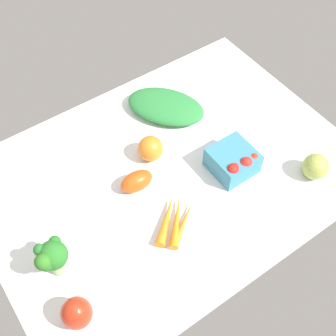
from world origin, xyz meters
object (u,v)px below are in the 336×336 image
Objects in this scene: broccoli_head at (52,257)px; berry_basket at (233,161)px; heirloom_tomato_orange at (150,149)px; bell_pepper_red at (77,313)px; heirloom_tomato_green at (315,167)px; roma_tomato at (137,181)px; leafy_greens_clump at (166,106)px; carrot_bunch at (174,220)px.

broccoli_head reaches higher than berry_basket.
bell_pepper_red is (-39.64, -30.08, 0.63)cm from heirloom_tomato_orange.
broccoli_head is at bearing 168.12° from heirloom_tomato_green.
heirloom_tomato_orange is (9.07, 6.74, 0.91)cm from roma_tomato.
leafy_greens_clump is 2.83× the size of bell_pepper_red.
heirloom_tomato_green reaches higher than roma_tomato.
roma_tomato is 1.27× the size of heirloom_tomato_orange.
heirloom_tomato_orange is at bearing 23.22° from broccoli_head.
broccoli_head is at bearing 84.37° from bell_pepper_red.
broccoli_head is 32.11cm from carrot_bunch.
broccoli_head is 31.19cm from roma_tomato.
leafy_greens_clump is 2.61× the size of roma_tomato.
heirloom_tomato_orange is at bearing 137.00° from heirloom_tomato_green.
carrot_bunch is 42.45cm from heirloom_tomato_green.
bell_pepper_red reaches higher than leafy_greens_clump.
heirloom_tomato_orange is at bearing 71.50° from carrot_bunch.
roma_tomato is at bearing 157.80° from berry_basket.
heirloom_tomato_orange is at bearing 37.19° from bell_pepper_red.
heirloom_tomato_green reaches higher than leafy_greens_clump.
bell_pepper_red is (-30.57, -23.34, 1.55)cm from roma_tomato.
roma_tomato is 38.50cm from bell_pepper_red.
berry_basket is (54.77, -0.73, -3.93)cm from broccoli_head.
heirloom_tomato_green is 1.01× the size of heirloom_tomato_orange.
heirloom_tomato_orange is at bearing -139.64° from roma_tomato.
heirloom_tomato_orange is at bearing 133.82° from berry_basket.
broccoli_head is 1.24× the size of roma_tomato.
roma_tomato is at bearing 37.36° from bell_pepper_red.
berry_basket is (2.65, -29.35, 1.30)cm from leafy_greens_clump.
berry_basket is 1.25× the size of roma_tomato.
leafy_greens_clump is 68.18cm from bell_pepper_red.
heirloom_tomato_green is (20.10, -43.82, 1.25)cm from leafy_greens_clump.
leafy_greens_clump is at bearing 41.42° from heirloom_tomato_orange.
heirloom_tomato_green is at bearing 153.68° from roma_tomato.
broccoli_head is at bearing 170.02° from carrot_bunch.
bell_pepper_red is at bearing 178.79° from heirloom_tomato_green.
broccoli_head reaches higher than heirloom_tomato_green.
heirloom_tomato_orange is (-16.47, 17.16, -0.08)cm from berry_basket.
heirloom_tomato_green is at bearing -13.30° from carrot_bunch.
berry_basket reaches higher than roma_tomato.
berry_basket is (-17.45, 14.47, 0.05)cm from heirloom_tomato_green.
carrot_bunch is at bearing -168.77° from berry_basket.
berry_basket is 1.36× the size of bell_pepper_red.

